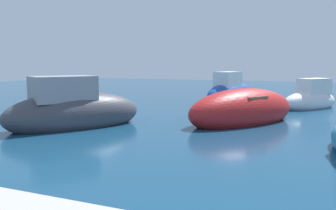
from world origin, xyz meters
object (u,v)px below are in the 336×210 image
at_px(moored_boat_8, 230,92).
at_px(moored_boat_7, 311,99).
at_px(moored_boat_4, 243,111).
at_px(moored_boat_2, 73,111).

bearing_deg(moored_boat_8, moored_boat_7, -95.62).
distance_m(moored_boat_7, moored_boat_8, 4.85).
bearing_deg(moored_boat_8, moored_boat_4, -145.06).
bearing_deg(moored_boat_7, moored_boat_8, -78.99).
bearing_deg(moored_boat_8, moored_boat_2, -177.09).
height_order(moored_boat_2, moored_boat_7, moored_boat_2).
bearing_deg(moored_boat_2, moored_boat_4, -26.93).
relative_size(moored_boat_2, moored_boat_8, 1.10).
height_order(moored_boat_2, moored_boat_4, moored_boat_2).
height_order(moored_boat_2, moored_boat_8, moored_boat_2).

